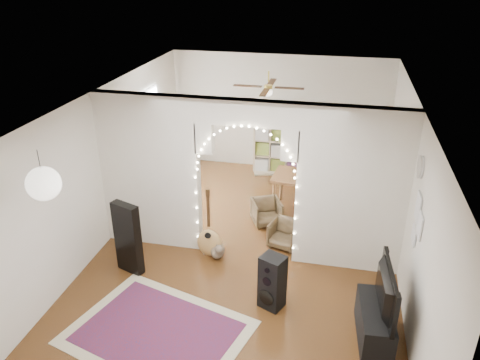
% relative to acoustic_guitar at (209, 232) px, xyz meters
% --- Properties ---
extents(floor, '(7.50, 7.50, 0.00)m').
position_rel_acoustic_guitar_xyz_m(floor, '(0.58, 0.25, -0.47)').
color(floor, black).
rests_on(floor, ground).
extents(ceiling, '(5.00, 7.50, 0.02)m').
position_rel_acoustic_guitar_xyz_m(ceiling, '(0.58, 0.25, 2.23)').
color(ceiling, white).
rests_on(ceiling, wall_back).
extents(wall_back, '(5.00, 0.02, 2.70)m').
position_rel_acoustic_guitar_xyz_m(wall_back, '(0.58, 4.00, 0.88)').
color(wall_back, silver).
rests_on(wall_back, floor).
extents(wall_front, '(5.00, 0.02, 2.70)m').
position_rel_acoustic_guitar_xyz_m(wall_front, '(0.58, -3.50, 0.88)').
color(wall_front, silver).
rests_on(wall_front, floor).
extents(wall_left, '(0.02, 7.50, 2.70)m').
position_rel_acoustic_guitar_xyz_m(wall_left, '(-1.92, 0.25, 0.88)').
color(wall_left, silver).
rests_on(wall_left, floor).
extents(wall_right, '(0.02, 7.50, 2.70)m').
position_rel_acoustic_guitar_xyz_m(wall_right, '(3.08, 0.25, 0.88)').
color(wall_right, silver).
rests_on(wall_right, floor).
extents(divider_wall, '(5.00, 0.20, 2.70)m').
position_rel_acoustic_guitar_xyz_m(divider_wall, '(0.58, 0.25, 0.96)').
color(divider_wall, silver).
rests_on(divider_wall, floor).
extents(fairy_lights, '(1.64, 0.04, 1.60)m').
position_rel_acoustic_guitar_xyz_m(fairy_lights, '(0.58, 0.12, 1.08)').
color(fairy_lights, '#FFEABF').
rests_on(fairy_lights, divider_wall).
extents(window, '(0.04, 1.20, 1.40)m').
position_rel_acoustic_guitar_xyz_m(window, '(-1.89, 2.05, 1.03)').
color(window, white).
rests_on(window, wall_left).
extents(wall_clock, '(0.03, 0.31, 0.31)m').
position_rel_acoustic_guitar_xyz_m(wall_clock, '(3.06, -0.35, 1.63)').
color(wall_clock, white).
rests_on(wall_clock, wall_right).
extents(picture_frames, '(0.02, 0.50, 0.70)m').
position_rel_acoustic_guitar_xyz_m(picture_frames, '(3.06, -0.75, 1.03)').
color(picture_frames, white).
rests_on(picture_frames, wall_right).
extents(paper_lantern, '(0.40, 0.40, 0.40)m').
position_rel_acoustic_guitar_xyz_m(paper_lantern, '(-1.32, -2.15, 1.78)').
color(paper_lantern, white).
rests_on(paper_lantern, ceiling).
extents(ceiling_fan, '(1.10, 1.10, 0.30)m').
position_rel_acoustic_guitar_xyz_m(ceiling_fan, '(0.58, 2.25, 1.93)').
color(ceiling_fan, gold).
rests_on(ceiling_fan, ceiling).
extents(area_rug, '(2.68, 2.29, 0.02)m').
position_rel_acoustic_guitar_xyz_m(area_rug, '(-0.20, -1.90, -0.46)').
color(area_rug, maroon).
rests_on(area_rug, floor).
extents(guitar_case, '(0.49, 0.30, 1.21)m').
position_rel_acoustic_guitar_xyz_m(guitar_case, '(-1.14, -0.66, 0.14)').
color(guitar_case, black).
rests_on(guitar_case, floor).
extents(acoustic_guitar, '(0.44, 0.20, 1.07)m').
position_rel_acoustic_guitar_xyz_m(acoustic_guitar, '(0.00, 0.00, 0.00)').
color(acoustic_guitar, tan).
rests_on(acoustic_guitar, floor).
extents(tabby_cat, '(0.35, 0.52, 0.35)m').
position_rel_acoustic_guitar_xyz_m(tabby_cat, '(0.15, -0.02, -0.33)').
color(tabby_cat, brown).
rests_on(tabby_cat, floor).
extents(floor_speaker, '(0.42, 0.39, 0.84)m').
position_rel_acoustic_guitar_xyz_m(floor_speaker, '(1.23, -1.02, -0.05)').
color(floor_speaker, black).
rests_on(floor_speaker, floor).
extents(media_console, '(0.48, 1.03, 0.50)m').
position_rel_acoustic_guitar_xyz_m(media_console, '(2.65, -1.38, -0.22)').
color(media_console, black).
rests_on(media_console, floor).
extents(tv, '(0.23, 1.08, 0.62)m').
position_rel_acoustic_guitar_xyz_m(tv, '(2.65, -1.38, 0.34)').
color(tv, black).
rests_on(tv, media_console).
extents(bookcase, '(1.58, 0.81, 1.58)m').
position_rel_acoustic_guitar_xyz_m(bookcase, '(0.83, 3.75, 0.32)').
color(bookcase, tan).
rests_on(bookcase, floor).
extents(dining_table, '(1.27, 0.90, 0.76)m').
position_rel_acoustic_guitar_xyz_m(dining_table, '(1.39, 1.94, 0.21)').
color(dining_table, brown).
rests_on(dining_table, floor).
extents(flower_vase, '(0.20, 0.20, 0.19)m').
position_rel_acoustic_guitar_xyz_m(flower_vase, '(1.39, 1.94, 0.38)').
color(flower_vase, white).
rests_on(flower_vase, dining_table).
extents(dining_chair_left, '(0.61, 0.62, 0.46)m').
position_rel_acoustic_guitar_xyz_m(dining_chair_left, '(1.20, 0.60, -0.24)').
color(dining_chair_left, brown).
rests_on(dining_chair_left, floor).
extents(dining_chair_right, '(0.69, 0.70, 0.48)m').
position_rel_acoustic_guitar_xyz_m(dining_chair_right, '(0.76, 1.29, -0.23)').
color(dining_chair_right, brown).
rests_on(dining_chair_right, floor).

